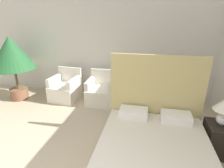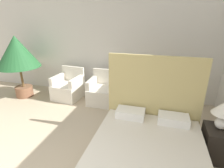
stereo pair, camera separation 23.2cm
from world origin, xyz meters
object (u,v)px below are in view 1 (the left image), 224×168
at_px(bed, 153,159).
at_px(nightstand, 219,139).
at_px(armchair_near_window_left, 65,90).
at_px(potted_palm, 12,55).
at_px(armchair_near_window_right, 101,93).

relative_size(bed, nightstand, 4.16).
distance_m(armchair_near_window_left, potted_palm, 1.61).
bearing_deg(armchair_near_window_right, nightstand, -31.70).
xyz_separation_m(armchair_near_window_right, nightstand, (2.38, -1.39, -0.01)).
bearing_deg(potted_palm, nightstand, -13.79).
distance_m(armchair_near_window_left, nightstand, 3.68).
relative_size(armchair_near_window_right, nightstand, 1.59).
bearing_deg(bed, armchair_near_window_left, 138.38).
distance_m(bed, armchair_near_window_right, 2.46).
bearing_deg(nightstand, armchair_near_window_right, 149.75).
xyz_separation_m(armchair_near_window_left, nightstand, (3.40, -1.39, -0.01)).
xyz_separation_m(bed, potted_palm, (-3.62, 1.84, 0.93)).
height_order(potted_palm, nightstand, potted_palm).
bearing_deg(nightstand, armchair_near_window_left, 157.79).
distance_m(bed, nightstand, 1.27).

